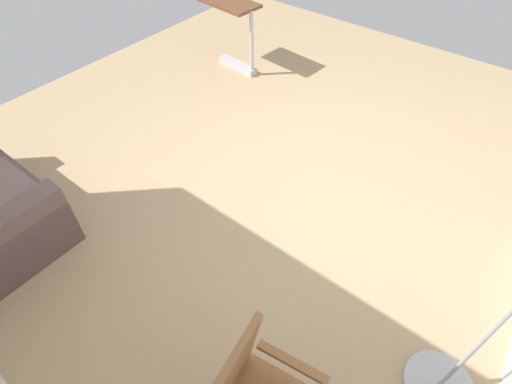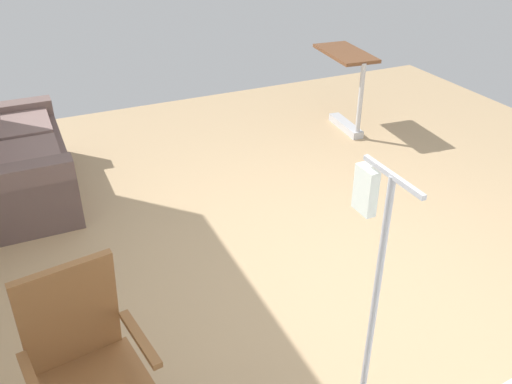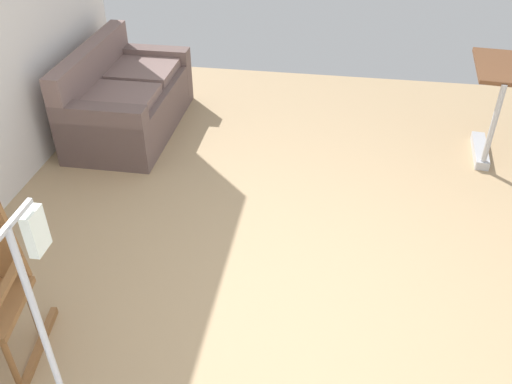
# 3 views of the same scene
# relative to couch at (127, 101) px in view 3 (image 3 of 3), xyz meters

# --- Properties ---
(ground_plane) EXTENTS (7.42, 7.42, 0.00)m
(ground_plane) POSITION_rel_couch_xyz_m (-2.02, -1.94, -0.31)
(ground_plane) COLOR tan
(couch) EXTENTS (1.60, 0.85, 0.85)m
(couch) POSITION_rel_couch_xyz_m (0.00, 0.00, 0.00)
(couch) COLOR #68534F
(couch) RESTS_ON ground
(overbed_table) EXTENTS (0.86, 0.47, 0.84)m
(overbed_table) POSITION_rel_couch_xyz_m (0.09, -3.45, 0.23)
(overbed_table) COLOR #B2B5BA
(overbed_table) RESTS_ON ground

